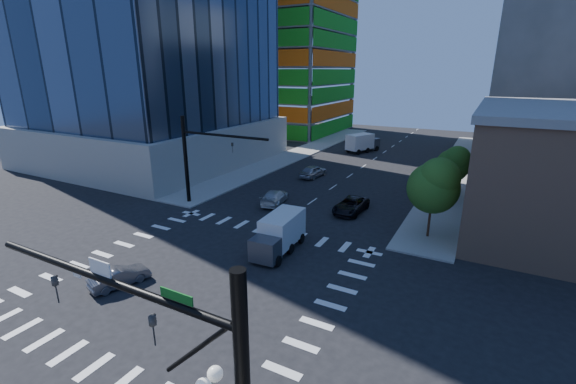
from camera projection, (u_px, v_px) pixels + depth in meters
The scene contains 14 objects.
ground at pixel (202, 277), 26.31m from camera, with size 160.00×160.00×0.00m, color black.
road_markings at pixel (202, 277), 26.31m from camera, with size 20.00×20.00×0.01m, color silver.
sidewalk_ne at pixel (458, 170), 54.30m from camera, with size 5.00×60.00×0.15m, color #9A9691.
sidewalk_nw at pixel (300, 153), 65.54m from camera, with size 5.00×60.00×0.15m, color #9A9691.
construction_building at pixel (284, 17), 83.28m from camera, with size 25.16×34.50×70.60m.
signal_mast_nw at pixel (196, 153), 38.82m from camera, with size 10.20×0.40×9.00m.
tree_south at pixel (435, 185), 30.91m from camera, with size 4.16×4.16×6.82m.
tree_north at pixel (454, 163), 41.07m from camera, with size 3.54×3.52×5.78m.
car_nb_far at pixel (351, 205), 38.09m from camera, with size 2.38×5.15×1.43m, color black.
car_sb_near at pixel (275, 197), 40.58m from camera, with size 2.01×4.96×1.44m, color silver.
car_sb_mid at pixel (313, 171), 50.68m from camera, with size 1.89×4.69×1.60m, color #AAABB2.
car_sb_cross at pixel (120, 277), 25.09m from camera, with size 1.32×3.77×1.24m, color #56555B.
box_truck_near at pixel (278, 237), 29.52m from camera, with size 2.59×5.50×2.82m.
box_truck_far at pixel (364, 144), 66.44m from camera, with size 4.68×6.46×3.12m.
Camera 1 is at (16.17, -17.82, 13.46)m, focal length 24.00 mm.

